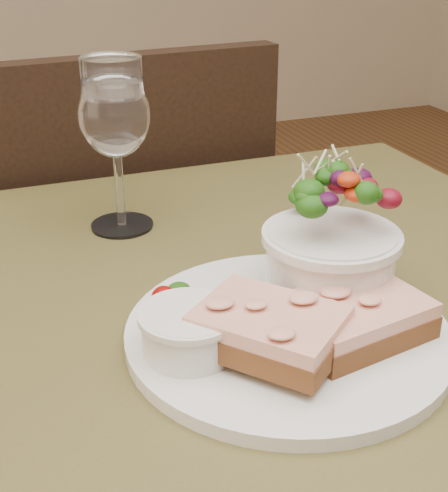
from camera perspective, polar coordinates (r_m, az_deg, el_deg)
name	(u,v)px	position (r m, az deg, el deg)	size (l,w,h in m)	color
cafe_table	(241,413)	(0.66, 1.39, -13.74)	(0.80, 0.80, 0.75)	#4B4420
chair_far	(125,358)	(1.36, -8.21, -9.22)	(0.45, 0.45, 0.90)	black
dinner_plate	(287,333)	(0.57, 5.30, -7.24)	(0.27, 0.27, 0.01)	white
sandwich_front	(355,317)	(0.56, 10.84, -5.82)	(0.12, 0.10, 0.03)	#4E2914
sandwich_back	(269,329)	(0.52, 3.77, -6.91)	(0.13, 0.13, 0.03)	#4E2914
ramekin	(189,330)	(0.53, -2.95, -6.99)	(0.07, 0.07, 0.04)	white
salad_bowl	(332,233)	(0.60, 8.98, 1.05)	(0.11, 0.11, 0.13)	white
garnish	(172,296)	(0.60, -4.31, -4.18)	(0.05, 0.04, 0.02)	black
wine_glass	(115,120)	(0.74, -9.08, 10.30)	(0.08, 0.08, 0.18)	white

